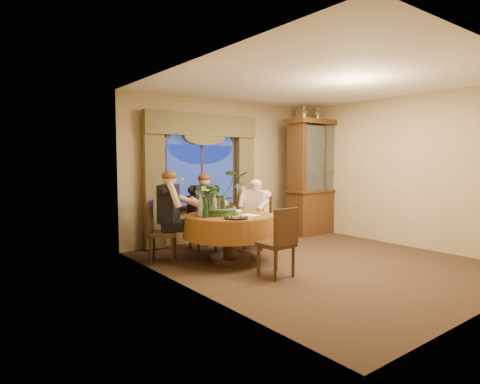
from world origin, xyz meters
TOP-DOWN VIEW (x-y plane):
  - floor at (0.00, 0.00)m, footprint 5.00×5.00m
  - wall_back at (0.00, 2.50)m, footprint 4.50×0.00m
  - wall_right at (2.25, 0.00)m, footprint 0.00×5.00m
  - ceiling at (0.00, 0.00)m, footprint 5.00×5.00m
  - window at (-0.60, 2.43)m, footprint 1.62×0.10m
  - arched_transom at (-0.60, 2.43)m, footprint 1.60×0.06m
  - drapery_left at (-1.63, 2.38)m, footprint 0.38×0.14m
  - drapery_right at (0.43, 2.38)m, footprint 0.38×0.14m
  - swag_valance at (-0.60, 2.35)m, footprint 2.45×0.16m
  - dining_table at (-1.04, 0.88)m, footprint 1.83×1.83m
  - china_cabinet at (1.96, 1.75)m, footprint 1.52×0.60m
  - oil_lamp_left at (1.53, 1.75)m, footprint 0.11×0.11m
  - oil_lamp_center at (1.96, 1.75)m, footprint 0.11×0.11m
  - oil_lamp_right at (2.39, 1.75)m, footprint 0.11×0.11m
  - chair_right at (-0.10, 1.35)m, footprint 0.56×0.56m
  - chair_back_right at (-0.95, 1.84)m, footprint 0.46×0.46m
  - chair_back at (-1.92, 1.49)m, footprint 0.59×0.59m
  - chair_front_left at (-1.03, -0.18)m, footprint 0.43×0.43m
  - person_pink at (-0.17, 1.28)m, footprint 0.57×0.59m
  - person_back at (-1.78, 1.54)m, footprint 0.70×0.71m
  - person_scarf at (-0.92, 1.84)m, footprint 0.55×0.51m
  - stoneware_vase at (-1.12, 1.00)m, footprint 0.13×0.13m
  - centerpiece_plant at (-1.16, 1.02)m, footprint 0.91×1.01m
  - olive_bowl at (-1.03, 0.83)m, footprint 0.17×0.17m
  - cheese_platter at (-1.24, 0.46)m, footprint 0.36×0.36m
  - wine_bottle_0 at (-1.29, 0.95)m, footprint 0.07×0.07m
  - wine_bottle_1 at (-1.25, 0.78)m, footprint 0.07×0.07m
  - wine_bottle_2 at (-1.53, 0.98)m, footprint 0.07×0.07m
  - wine_bottle_3 at (-1.37, 1.04)m, footprint 0.07×0.07m
  - wine_bottle_4 at (-1.53, 0.83)m, footprint 0.07×0.07m
  - tasting_paper_0 at (-0.84, 0.63)m, footprint 0.22×0.31m
  - tasting_paper_1 at (-0.72, 1.17)m, footprint 0.35×0.37m
  - tasting_paper_2 at (-1.11, 0.53)m, footprint 0.24×0.32m
  - wine_glass_person_pink at (-0.59, 1.09)m, footprint 0.07×0.07m
  - wine_glass_person_back at (-1.42, 1.21)m, footprint 0.07×0.07m
  - wine_glass_person_scarf at (-0.98, 1.37)m, footprint 0.07×0.07m

SIDE VIEW (x-z plane):
  - floor at x=0.00m, z-range 0.00..0.00m
  - dining_table at x=-1.04m, z-range 0.00..0.75m
  - chair_right at x=-0.10m, z-range 0.00..0.96m
  - chair_back_right at x=-0.95m, z-range 0.00..0.96m
  - chair_back at x=-1.92m, z-range 0.00..0.96m
  - chair_front_left at x=-1.03m, z-range 0.00..0.96m
  - person_pink at x=-0.17m, z-range 0.00..1.27m
  - person_scarf at x=-0.92m, z-range 0.00..1.38m
  - person_back at x=-1.78m, z-range 0.00..1.45m
  - tasting_paper_0 at x=-0.84m, z-range 0.75..0.76m
  - tasting_paper_1 at x=-0.72m, z-range 0.75..0.76m
  - tasting_paper_2 at x=-1.11m, z-range 0.75..0.76m
  - cheese_platter at x=-1.24m, z-range 0.75..0.77m
  - olive_bowl at x=-1.03m, z-range 0.75..0.80m
  - wine_glass_person_pink at x=-0.59m, z-range 0.75..0.93m
  - wine_glass_person_back at x=-1.42m, z-range 0.75..0.93m
  - wine_glass_person_scarf at x=-0.98m, z-range 0.75..0.93m
  - stoneware_vase at x=-1.12m, z-range 0.75..1.00m
  - wine_bottle_0 at x=-1.29m, z-range 0.75..1.08m
  - wine_bottle_1 at x=-1.25m, z-range 0.75..1.08m
  - wine_bottle_2 at x=-1.53m, z-range 0.75..1.08m
  - wine_bottle_3 at x=-1.37m, z-range 0.75..1.08m
  - wine_bottle_4 at x=-1.53m, z-range 0.75..1.08m
  - drapery_left at x=-1.63m, z-range 0.02..2.34m
  - drapery_right at x=0.43m, z-range 0.02..2.34m
  - china_cabinet at x=1.96m, z-range 0.00..2.47m
  - window at x=-0.60m, z-range 0.64..1.96m
  - centerpiece_plant at x=-1.16m, z-range 0.95..1.74m
  - wall_back at x=0.00m, z-range -0.85..3.65m
  - wall_right at x=2.25m, z-range -1.10..3.90m
  - arched_transom at x=-0.60m, z-range 1.86..2.30m
  - swag_valance at x=-0.60m, z-range 2.07..2.49m
  - oil_lamp_left at x=1.53m, z-range 2.47..2.81m
  - oil_lamp_center at x=1.96m, z-range 2.47..2.81m
  - oil_lamp_right at x=2.39m, z-range 2.47..2.81m
  - ceiling at x=0.00m, z-range 2.80..2.80m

